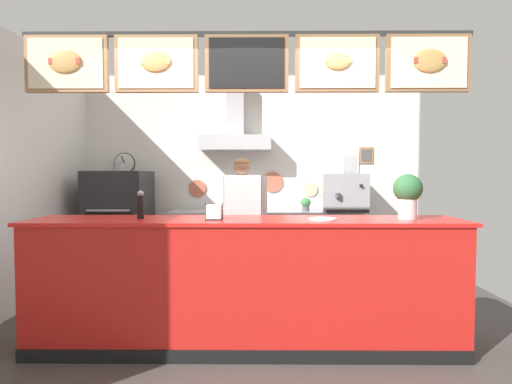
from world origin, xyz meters
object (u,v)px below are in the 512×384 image
Objects in this scene: potted_rosemary at (245,203)px; condiment_plate at (323,219)px; napkin_holder at (214,213)px; pizza_oven at (119,226)px; potted_thyme at (306,204)px; basil_vase at (408,194)px; pepper_grinder at (141,205)px; espresso_machine at (343,193)px; shop_worker at (242,227)px.

potted_rosemary is 0.92× the size of condiment_plate.
condiment_plate is at bearing -0.43° from napkin_holder.
potted_thyme is at bearing 3.81° from pizza_oven.
basil_vase is (3.02, -1.98, 0.52)m from pizza_oven.
basil_vase is (0.69, 0.06, 0.19)m from condiment_plate.
pepper_grinder is 0.63× the size of basil_vase.
pizza_oven is 2.48m from potted_thyme.
espresso_machine is at bearing 74.08° from condiment_plate.
potted_thyme is (2.46, 0.16, 0.29)m from pizza_oven.
shop_worker is 1.13m from napkin_holder.
pizza_oven is at bearing 113.79° from pepper_grinder.
pepper_grinder reaches higher than potted_rosemary.
espresso_machine reaches higher than basil_vase.
shop_worker is 1.30m from condiment_plate.
napkin_holder is at bearing 179.57° from condiment_plate.
napkin_holder is (1.47, -2.04, 0.37)m from pizza_oven.
pepper_grinder is (-1.46, 0.07, 0.11)m from condiment_plate.
pizza_oven is 7.09× the size of condiment_plate.
potted_rosemary is 1.43× the size of napkin_holder.
basil_vase is (0.57, -2.15, 0.23)m from potted_thyme.
condiment_plate is 1.55× the size of napkin_holder.
pepper_grinder is 2.15m from basil_vase.
napkin_holder is at bearing -114.03° from potted_thyme.
basil_vase is at bearing -33.27° from pizza_oven.
potted_thyme is (0.82, 0.05, -0.02)m from potted_rosemary.
condiment_plate is at bearing -105.92° from espresso_machine.
potted_thyme is 1.25× the size of napkin_holder.
shop_worker is at bearing -140.22° from espresso_machine.
potted_rosemary is 0.56× the size of basil_vase.
espresso_machine reaches higher than pepper_grinder.
potted_thyme is at bearing 176.10° from espresso_machine.
condiment_plate is 1.47m from pepper_grinder.
espresso_machine is 2.96m from pepper_grinder.
pepper_grinder reaches higher than napkin_holder.
basil_vase is at bearing -88.12° from espresso_machine.
pizza_oven is at bearing -176.19° from potted_thyme.
pizza_oven is at bearing -177.49° from espresso_machine.
espresso_machine is 4.25× the size of napkin_holder.
basil_vase is at bearing -0.16° from pepper_grinder.
pepper_grinder is at bearing -126.50° from potted_thyme.
pizza_oven is at bearing 138.74° from condiment_plate.
potted_rosemary is 2.27m from condiment_plate.
pizza_oven is 2.54m from napkin_holder.
shop_worker reaches higher than napkin_holder.
basil_vase is at bearing 137.56° from shop_worker.
espresso_machine is 0.52m from potted_thyme.
potted_rosemary is 0.89× the size of pepper_grinder.
condiment_plate is 0.86m from napkin_holder.
condiment_plate is 0.72m from basil_vase.
potted_thyme is 2.23m from basil_vase.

